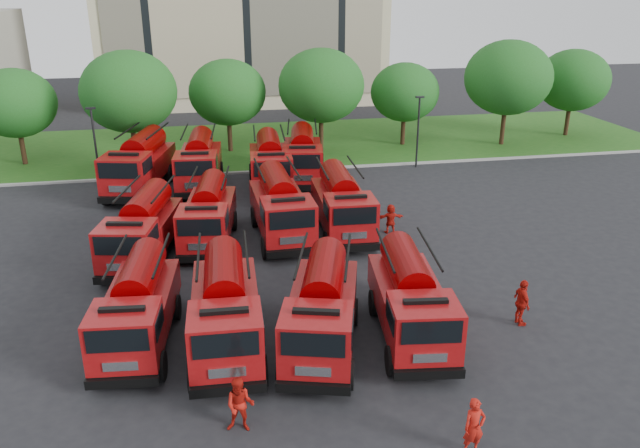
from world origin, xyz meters
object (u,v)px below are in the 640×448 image
Objects in this scene: fire_truck_2 at (322,308)px; fire_truck_5 at (208,214)px; fire_truck_9 at (199,162)px; fire_truck_8 at (140,164)px; fire_truck_4 at (142,229)px; fire_truck_10 at (270,163)px; firefighter_4 at (106,276)px; fire_truck_1 at (225,308)px; fire_truck_7 at (342,204)px; firefighter_2 at (519,324)px; fire_truck_11 at (302,156)px; fire_truck_3 at (410,299)px; fire_truck_0 at (138,306)px; firefighter_1 at (241,430)px; firefighter_3 at (420,335)px; firefighter_5 at (390,232)px; fire_truck_6 at (281,207)px.

fire_truck_2 is 1.02× the size of fire_truck_5.
fire_truck_8 is at bearing -174.41° from fire_truck_9.
fire_truck_4 is 0.98× the size of fire_truck_10.
fire_truck_10 reaches higher than firefighter_4.
fire_truck_1 is 9.22m from fire_truck_4.
fire_truck_1 is at bearing -64.09° from fire_truck_8.
firefighter_2 is at bearing -63.74° from fire_truck_7.
fire_truck_11 is at bearing 6.54° from fire_truck_9.
fire_truck_3 is 0.97× the size of fire_truck_7.
fire_truck_5 is 9.56m from fire_truck_9.
fire_truck_8 is 10.50m from fire_truck_11.
fire_truck_2 is at bearing -7.12° from fire_truck_0.
firefighter_1 is 12.81m from firefighter_4.
fire_truck_8 reaches higher than firefighter_3.
fire_truck_2 is at bearing 92.10° from firefighter_2.
fire_truck_5 is 0.94× the size of fire_truck_10.
fire_truck_5 is 9.64m from firefighter_5.
firefighter_4 is (-5.29, 11.67, 0.00)m from firefighter_1.
fire_truck_6 is 9.23m from firefighter_4.
fire_truck_3 is 0.95× the size of fire_truck_6.
fire_truck_1 is 3.72× the size of firefighter_2.
firefighter_3 is at bearing -2.14° from fire_truck_0.
firefighter_5 is (-2.16, 10.21, 0.00)m from firefighter_2.
fire_truck_8 is 5.17× the size of firefighter_5.
fire_truck_1 is at bearing -80.07° from fire_truck_5.
fire_truck_1 is 4.77× the size of firefighter_4.
firefighter_5 is (5.36, -9.07, -1.67)m from fire_truck_10.
fire_truck_1 is 3.46m from fire_truck_2.
firefighter_1 is 1.20× the size of firefighter_4.
fire_truck_10 is at bearing 74.63° from fire_truck_0.
fire_truck_3 is at bearing -29.50° from fire_truck_4.
fire_truck_0 is at bearing 134.05° from firefighter_1.
fire_truck_7 is at bearing -108.94° from firefighter_4.
fire_truck_5 is (3.13, 1.62, -0.05)m from fire_truck_4.
fire_truck_7 is 4.52× the size of firefighter_5.
fire_truck_3 reaches higher than firefighter_4.
firefighter_3 is (7.60, -10.72, -1.55)m from fire_truck_5.
fire_truck_7 reaches higher than fire_truck_1.
firefighter_3 is 14.49m from firefighter_4.
fire_truck_7 is at bearing 8.25° from fire_truck_5.
fire_truck_8 reaches higher than fire_truck_11.
firefighter_3 is at bearing -46.75° from fire_truck_5.
fire_truck_11 reaches higher than firefighter_3.
fire_truck_3 is (6.78, -0.51, -0.05)m from fire_truck_1.
fire_truck_0 is 9.68m from fire_truck_5.
fire_truck_8 is at bearing 126.88° from fire_truck_2.
firefighter_4 is (-4.44, -12.74, -1.69)m from fire_truck_9.
firefighter_3 is (0.64, -10.76, -1.62)m from fire_truck_7.
fire_truck_0 is at bearing -50.28° from firefighter_3.
fire_truck_9 is at bearing 117.23° from fire_truck_2.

